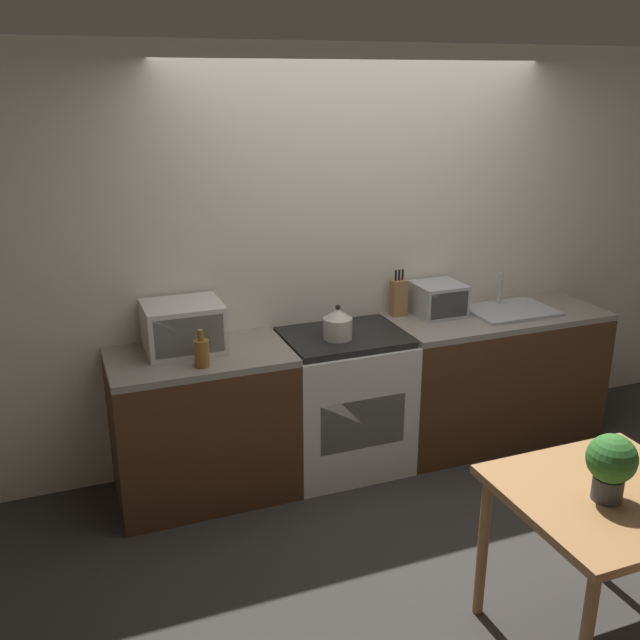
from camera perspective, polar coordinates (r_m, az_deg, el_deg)
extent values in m
plane|color=#33302D|center=(4.36, 8.00, -14.79)|extent=(16.00, 16.00, 0.00)
cube|color=silver|center=(4.65, 2.82, 5.16)|extent=(10.00, 0.06, 2.60)
cube|color=#4C2D19|center=(4.33, -9.31, -8.48)|extent=(1.04, 0.62, 0.86)
cube|color=gray|center=(4.14, -9.64, -2.95)|extent=(1.04, 0.62, 0.04)
cube|color=#4C2D19|center=(5.07, 13.63, -4.55)|extent=(1.47, 0.62, 0.86)
cube|color=gray|center=(4.92, 14.03, 0.27)|extent=(1.47, 0.62, 0.04)
cube|color=silver|center=(4.57, 1.87, -6.71)|extent=(0.76, 0.62, 0.86)
cube|color=black|center=(4.39, 1.93, -1.40)|extent=(0.73, 0.57, 0.04)
cube|color=black|center=(4.32, 3.44, -8.29)|extent=(0.55, 0.02, 0.32)
cylinder|color=beige|center=(4.29, 1.43, -0.67)|extent=(0.18, 0.18, 0.13)
cone|color=beige|center=(4.26, 1.44, 0.52)|extent=(0.17, 0.17, 0.06)
sphere|color=black|center=(4.25, 1.44, 1.02)|extent=(0.03, 0.03, 0.03)
cube|color=silver|center=(4.18, -10.88, -0.51)|extent=(0.44, 0.37, 0.28)
cube|color=black|center=(4.01, -10.41, -1.29)|extent=(0.39, 0.01, 0.22)
cylinder|color=olive|center=(3.93, -9.45, -2.64)|extent=(0.08, 0.08, 0.15)
cylinder|color=olive|center=(3.90, -9.53, -1.20)|extent=(0.03, 0.03, 0.06)
cube|color=#9E7042|center=(4.73, 6.29, 1.78)|extent=(0.10, 0.08, 0.24)
cylinder|color=black|center=(4.67, 6.09, 3.57)|extent=(0.01, 0.01, 0.07)
cylinder|color=black|center=(4.69, 6.36, 3.60)|extent=(0.01, 0.01, 0.07)
cylinder|color=black|center=(4.70, 6.63, 3.63)|extent=(0.01, 0.01, 0.07)
cube|color=#ADAFB5|center=(4.79, 9.41, 1.68)|extent=(0.31, 0.30, 0.21)
cube|color=black|center=(4.67, 10.30, 1.18)|extent=(0.27, 0.01, 0.17)
cube|color=#ADAFB5|center=(4.96, 15.04, 0.73)|extent=(0.57, 0.41, 0.02)
cylinder|color=#ADAFB5|center=(5.04, 14.22, 2.50)|extent=(0.03, 0.03, 0.22)
cube|color=#9E7042|center=(3.28, 22.15, -12.93)|extent=(0.84, 0.79, 0.04)
cylinder|color=#9E7042|center=(3.50, 12.90, -17.26)|extent=(0.05, 0.05, 0.73)
cylinder|color=#9E7042|center=(3.90, 22.06, -14.16)|extent=(0.05, 0.05, 0.73)
cylinder|color=#424247|center=(3.19, 22.01, -12.36)|extent=(0.12, 0.12, 0.10)
sphere|color=#2D6B28|center=(3.13, 22.31, -10.22)|extent=(0.20, 0.20, 0.20)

